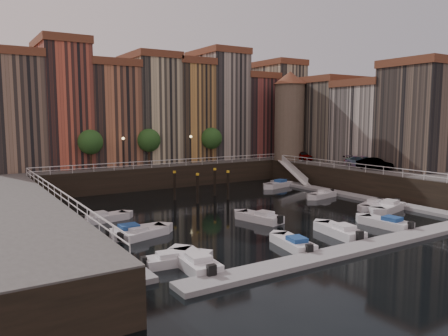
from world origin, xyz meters
TOP-DOWN VIEW (x-y plane):
  - ground at (0.00, 0.00)m, footprint 200.00×200.00m
  - quay_far at (0.00, 26.00)m, footprint 80.00×20.00m
  - quay_right at (28.00, -2.00)m, footprint 20.00×36.00m
  - dock_left at (-16.20, -1.00)m, footprint 2.00×28.00m
  - dock_right at (16.20, -1.00)m, footprint 2.00×28.00m
  - dock_near at (0.00, -17.00)m, footprint 30.00×2.00m
  - mountains at (1.72, 110.00)m, footprint 145.00×100.00m
  - far_terrace at (3.31, 23.50)m, footprint 48.70×10.30m
  - right_terrace at (26.50, 3.80)m, footprint 9.30×24.30m
  - corner_tower at (20.00, 14.50)m, footprint 5.20×5.20m
  - promenade_trees at (-1.33, 18.20)m, footprint 21.20×3.20m
  - street_lamps at (-1.00, 17.20)m, footprint 10.36×0.36m
  - railings at (0.00, 4.88)m, footprint 36.08×34.04m
  - gangway at (17.10, 10.00)m, footprint 2.78×8.32m
  - mooring_pilings at (0.04, 6.44)m, footprint 5.86×3.66m
  - boat_left_0 at (-13.07, -12.54)m, footprint 4.39×1.99m
  - boat_left_1 at (-12.38, -5.25)m, footprint 4.58×2.72m
  - boat_left_2 at (-12.75, -4.58)m, footprint 5.05×1.86m
  - boat_left_3 at (-13.36, 1.94)m, footprint 4.64×2.26m
  - boat_right_0 at (13.11, -9.46)m, footprint 5.37×3.08m
  - boat_right_1 at (12.94, -7.61)m, footprint 4.50×2.82m
  - boat_right_2 at (12.95, -0.09)m, footprint 4.38×2.18m
  - boat_right_4 at (13.51, 9.03)m, footprint 4.91×2.76m
  - boat_near_0 at (-12.20, -13.98)m, footprint 2.24×5.25m
  - boat_near_1 at (-3.81, -13.99)m, footprint 2.38×4.69m
  - boat_near_2 at (1.74, -13.45)m, footprint 2.48×5.14m
  - boat_near_3 at (7.42, -13.68)m, footprint 2.16×4.95m
  - car_a at (20.93, 12.52)m, footprint 2.29×4.48m
  - car_b at (20.45, -1.68)m, footprint 2.25×4.71m
  - car_c at (21.03, 0.67)m, footprint 2.75×5.43m
  - boat_extra_211 at (-0.88, -5.95)m, footprint 2.87×5.01m

SIDE VIEW (x-z plane):
  - ground at x=0.00m, z-range 0.00..0.00m
  - dock_left at x=-16.20m, z-range 0.00..0.35m
  - dock_right at x=16.20m, z-range 0.00..0.35m
  - dock_near at x=0.00m, z-range 0.00..0.35m
  - boat_right_2 at x=12.95m, z-range -0.16..0.82m
  - boat_left_0 at x=-13.07m, z-range -0.16..0.83m
  - boat_right_1 at x=12.94m, z-range -0.16..0.85m
  - boat_left_1 at x=-12.38m, z-range -0.17..0.86m
  - boat_left_3 at x=-13.36m, z-range -0.17..0.87m
  - boat_near_1 at x=-3.81m, z-range -0.17..0.88m
  - boat_right_4 at x=13.51m, z-range -0.18..0.92m
  - boat_near_3 at x=7.42m, z-range -0.18..0.94m
  - boat_extra_211 at x=-0.88m, z-range -0.18..0.94m
  - boat_near_2 at x=1.74m, z-range -0.19..0.97m
  - boat_left_2 at x=-12.75m, z-range -0.19..0.97m
  - boat_near_0 at x=-12.20m, z-range -0.19..0.99m
  - boat_right_0 at x=13.11m, z-range -0.20..1.01m
  - quay_far at x=0.00m, z-range 0.00..3.00m
  - quay_right at x=28.00m, z-range 0.00..3.00m
  - mooring_pilings at x=0.04m, z-range -0.24..3.54m
  - gangway at x=17.10m, z-range 0.05..3.78m
  - car_a at x=20.93m, z-range 3.00..4.46m
  - car_b at x=20.45m, z-range 3.00..4.49m
  - car_c at x=21.03m, z-range 3.00..4.51m
  - railings at x=0.00m, z-range 3.53..4.05m
  - street_lamps at x=-1.00m, z-range 3.81..7.99m
  - promenade_trees at x=-1.33m, z-range 3.98..9.18m
  - mountains at x=1.72m, z-range -1.08..16.92m
  - right_terrace at x=26.50m, z-range 2.56..16.56m
  - corner_tower at x=20.00m, z-range 3.29..17.09m
  - far_terrace at x=3.31m, z-range 2.20..19.70m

